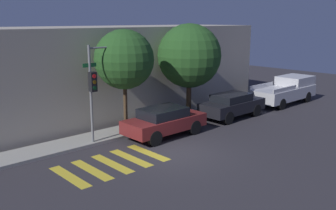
% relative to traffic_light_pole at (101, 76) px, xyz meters
% --- Properties ---
extents(ground_plane, '(60.00, 60.00, 0.00)m').
position_rel_traffic_light_pole_xyz_m(ground_plane, '(1.48, -3.37, -3.24)').
color(ground_plane, '#2D2B30').
extents(sidewalk, '(26.00, 1.73, 0.14)m').
position_rel_traffic_light_pole_xyz_m(sidewalk, '(1.48, 0.70, -3.17)').
color(sidewalk, gray).
rests_on(sidewalk, ground).
extents(building_row, '(26.00, 6.00, 5.40)m').
position_rel_traffic_light_pole_xyz_m(building_row, '(1.48, 4.96, -0.55)').
color(building_row, '#A89E8E').
rests_on(building_row, ground).
extents(crosswalk, '(4.31, 2.60, 0.00)m').
position_rel_traffic_light_pole_xyz_m(crosswalk, '(-1.26, -2.57, -3.24)').
color(crosswalk, gold).
rests_on(crosswalk, ground).
extents(traffic_light_pole, '(2.61, 0.56, 4.70)m').
position_rel_traffic_light_pole_xyz_m(traffic_light_pole, '(0.00, 0.00, 0.00)').
color(traffic_light_pole, slate).
rests_on(traffic_light_pole, ground).
extents(sedan_near_corner, '(4.35, 1.84, 1.50)m').
position_rel_traffic_light_pole_xyz_m(sedan_near_corner, '(2.83, -1.27, -2.44)').
color(sedan_near_corner, maroon).
rests_on(sedan_near_corner, ground).
extents(sedan_middle, '(4.36, 1.80, 1.49)m').
position_rel_traffic_light_pole_xyz_m(sedan_middle, '(8.32, -1.27, -2.44)').
color(sedan_middle, black).
rests_on(sedan_middle, ground).
extents(pickup_truck, '(5.56, 2.09, 1.81)m').
position_rel_traffic_light_pole_xyz_m(pickup_truck, '(14.47, -1.27, -2.31)').
color(pickup_truck, '#BCBCC1').
rests_on(pickup_truck, ground).
extents(tree_near_corner, '(3.01, 3.01, 5.37)m').
position_rel_traffic_light_pole_xyz_m(tree_near_corner, '(1.68, 0.45, 0.62)').
color(tree_near_corner, '#42301E').
rests_on(tree_near_corner, ground).
extents(tree_midblock, '(3.73, 3.73, 5.62)m').
position_rel_traffic_light_pole_xyz_m(tree_midblock, '(6.34, 0.45, 0.50)').
color(tree_midblock, '#42301E').
rests_on(tree_midblock, ground).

